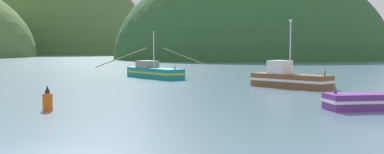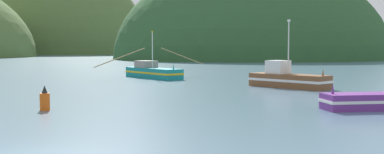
# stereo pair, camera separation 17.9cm
# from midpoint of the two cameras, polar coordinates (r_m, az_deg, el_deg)

# --- Properties ---
(hill_far_right) EXTENTS (92.59, 74.07, 65.85)m
(hill_far_right) POSITION_cam_midpoint_polar(r_m,az_deg,el_deg) (159.75, 7.30, 2.21)
(hill_far_right) COLOR #2D562D
(hill_far_right) RESTS_ON ground
(hill_far_left) EXTENTS (100.88, 80.71, 105.66)m
(hill_far_left) POSITION_cam_midpoint_polar(r_m,az_deg,el_deg) (277.87, -15.58, 2.73)
(hill_far_left) COLOR #516B38
(hill_far_left) RESTS_ON ground
(fishing_boat_brown) EXTENTS (7.63, 7.98, 6.87)m
(fishing_boat_brown) POSITION_cam_midpoint_polar(r_m,az_deg,el_deg) (48.29, 11.87, -0.22)
(fishing_boat_brown) COLOR brown
(fishing_boat_brown) RESTS_ON ground
(fishing_boat_teal) EXTENTS (13.62, 10.24, 6.22)m
(fishing_boat_teal) POSITION_cam_midpoint_polar(r_m,az_deg,el_deg) (61.68, -4.62, 0.63)
(fishing_boat_teal) COLOR #147F84
(fishing_boat_teal) RESTS_ON ground
(channel_buoy) EXTENTS (0.64, 0.64, 1.62)m
(channel_buoy) POSITION_cam_midpoint_polar(r_m,az_deg,el_deg) (31.70, -17.27, -2.71)
(channel_buoy) COLOR #E55914
(channel_buoy) RESTS_ON ground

